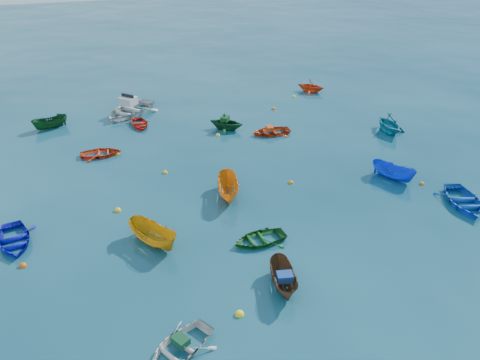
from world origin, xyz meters
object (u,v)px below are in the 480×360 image
object	(u,v)px
dinghy_blue_sw	(15,243)
dinghy_white_near	(179,351)
dinghy_blue_se	(463,205)
motorboat_white	(130,114)

from	to	relation	value
dinghy_blue_sw	dinghy_white_near	xyz separation A→B (m)	(6.45, -8.70, 0.00)
dinghy_blue_se	dinghy_white_near	bearing A→B (deg)	-146.17
dinghy_white_near	motorboat_white	xyz separation A→B (m)	(0.54, 24.43, 0.00)
dinghy_blue_sw	dinghy_white_near	distance (m)	10.83
dinghy_blue_sw	dinghy_white_near	size ratio (longest dim) A/B	1.10
dinghy_blue_sw	dinghy_blue_se	xyz separation A→B (m)	(23.21, -3.44, 0.00)
dinghy_white_near	dinghy_blue_se	xyz separation A→B (m)	(16.76, 5.26, 0.00)
dinghy_blue_se	motorboat_white	world-z (taller)	motorboat_white
dinghy_blue_sw	motorboat_white	size ratio (longest dim) A/B	0.66
dinghy_white_near	motorboat_white	bearing A→B (deg)	146.65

